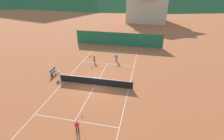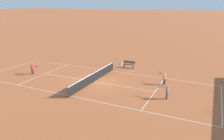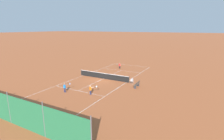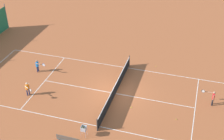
% 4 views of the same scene
% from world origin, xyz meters
% --- Properties ---
extents(ground_plane, '(600.00, 600.00, 0.00)m').
position_xyz_m(ground_plane, '(0.00, 0.00, 0.00)').
color(ground_plane, '#A8542D').
extents(court_line_markings, '(8.25, 23.85, 0.01)m').
position_xyz_m(court_line_markings, '(0.00, 0.00, 0.00)').
color(court_line_markings, white).
rests_on(court_line_markings, ground).
extents(tennis_net, '(9.18, 0.08, 1.06)m').
position_xyz_m(tennis_net, '(0.00, 0.00, 0.50)').
color(tennis_net, '#2D2D2D').
rests_on(tennis_net, ground).
extents(windscreen_fence_far, '(17.28, 0.08, 2.90)m').
position_xyz_m(windscreen_fence_far, '(-0.00, 15.50, 1.31)').
color(windscreen_fence_far, '#236B42').
rests_on(windscreen_fence_far, ground).
extents(player_near_service, '(0.44, 1.05, 1.27)m').
position_xyz_m(player_near_service, '(0.79, -7.56, 0.74)').
color(player_near_service, black).
rests_on(player_near_service, ground).
extents(player_far_service, '(0.43, 1.01, 1.21)m').
position_xyz_m(player_far_service, '(1.12, 7.62, 0.71)').
color(player_far_service, '#23284C').
rests_on(player_far_service, ground).
extents(player_near_baseline, '(0.78, 0.88, 1.21)m').
position_xyz_m(player_near_baseline, '(-2.27, 6.70, 0.71)').
color(player_near_baseline, '#23284C').
rests_on(player_near_baseline, ground).
extents(tennis_ball_by_net_right, '(0.07, 0.07, 0.07)m').
position_xyz_m(tennis_ball_by_net_right, '(-1.39, -1.67, 0.03)').
color(tennis_ball_by_net_right, '#CCE033').
rests_on(tennis_ball_by_net_right, ground).
extents(tennis_ball_near_corner, '(0.07, 0.07, 0.07)m').
position_xyz_m(tennis_ball_near_corner, '(4.60, -10.63, 0.03)').
color(tennis_ball_near_corner, '#CCE033').
rests_on(tennis_ball_near_corner, ground).
extents(tennis_ball_by_net_left, '(0.07, 0.07, 0.07)m').
position_xyz_m(tennis_ball_by_net_left, '(5.09, -2.43, 0.03)').
color(tennis_ball_by_net_left, '#CCE033').
rests_on(tennis_ball_by_net_left, ground).
extents(tennis_ball_service_box, '(0.07, 0.07, 0.07)m').
position_xyz_m(tennis_ball_service_box, '(-1.75, -5.17, 0.03)').
color(tennis_ball_service_box, '#CCE033').
rests_on(tennis_ball_service_box, ground).
extents(ball_hopper, '(0.36, 0.36, 0.89)m').
position_xyz_m(ball_hopper, '(-5.31, 0.68, 0.66)').
color(ball_hopper, '#B7B7BC').
rests_on(ball_hopper, ground).
extents(courtside_bench, '(0.36, 1.50, 0.84)m').
position_xyz_m(courtside_bench, '(-6.34, 1.43, 0.45)').
color(courtside_bench, '#51473D').
rests_on(courtside_bench, ground).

